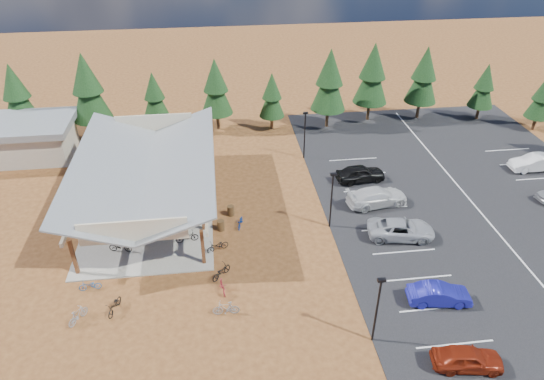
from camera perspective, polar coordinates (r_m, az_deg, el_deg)
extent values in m
plane|color=#583017|center=(38.50, 0.12, -6.61)|extent=(140.00, 140.00, 0.00)
cube|color=black|center=(46.37, 22.95, -1.96)|extent=(27.00, 44.00, 0.04)
cube|color=gray|center=(44.37, -13.97, -1.71)|extent=(10.60, 18.60, 0.10)
cube|color=#502316|center=(37.80, -22.31, -7.28)|extent=(0.25, 0.25, 3.00)
cube|color=#502316|center=(41.04, -21.11, -3.57)|extent=(0.25, 0.25, 3.00)
cube|color=#502316|center=(44.44, -20.10, -0.41)|extent=(0.25, 0.25, 3.00)
cube|color=#502316|center=(47.96, -19.24, 2.29)|extent=(0.25, 0.25, 3.00)
cube|color=#502316|center=(51.59, -18.49, 4.61)|extent=(0.25, 0.25, 3.00)
cube|color=#502316|center=(36.26, -8.15, -6.62)|extent=(0.25, 0.25, 3.00)
cube|color=#502316|center=(39.62, -8.17, -2.82)|extent=(0.25, 0.25, 3.00)
cube|color=#502316|center=(43.13, -8.19, 0.38)|extent=(0.25, 0.25, 3.00)
cube|color=#502316|center=(46.75, -8.21, 3.09)|extent=(0.25, 0.25, 3.00)
cube|color=#502316|center=(50.46, -8.22, 5.41)|extent=(0.25, 0.25, 3.00)
cube|color=beige|center=(43.79, -20.97, 1.20)|extent=(0.22, 18.00, 0.35)
cube|color=beige|center=(42.35, -7.80, 2.14)|extent=(0.22, 18.00, 0.35)
cube|color=slate|center=(42.87, -18.49, 2.43)|extent=(5.85, 19.40, 2.13)
cube|color=slate|center=(42.02, -10.76, 3.00)|extent=(5.85, 19.40, 2.13)
cube|color=beige|center=(34.90, -16.01, -4.71)|extent=(7.50, 0.15, 1.80)
cube|color=beige|center=(50.38, -13.69, 7.66)|extent=(7.50, 0.15, 1.80)
cube|color=#ADA593|center=(56.52, -27.46, 4.98)|extent=(10.00, 6.00, 3.20)
cube|color=slate|center=(55.76, -27.96, 6.75)|extent=(11.00, 7.00, 0.70)
cylinder|color=black|center=(30.61, 12.19, -13.82)|extent=(0.14, 0.14, 5.00)
cube|color=black|center=(28.85, 12.78, -10.30)|extent=(0.50, 0.25, 0.18)
cylinder|color=black|center=(39.41, 6.99, -1.34)|extent=(0.14, 0.14, 5.00)
cube|color=black|center=(38.06, 7.24, 1.85)|extent=(0.50, 0.25, 0.18)
cylinder|color=black|center=(49.57, 3.85, 6.33)|extent=(0.14, 0.14, 5.00)
cube|color=black|center=(48.50, 3.96, 9.03)|extent=(0.50, 0.25, 0.18)
cylinder|color=#463019|center=(40.13, -6.05, -4.15)|extent=(0.60, 0.60, 0.90)
cylinder|color=#463019|center=(41.77, -4.87, -2.44)|extent=(0.60, 0.60, 0.90)
cylinder|color=#382314|center=(60.75, -26.88, 6.36)|extent=(0.36, 0.36, 2.09)
cone|color=black|center=(59.48, -27.72, 9.41)|extent=(3.68, 3.68, 5.02)
cone|color=black|center=(58.82, -28.24, 11.27)|extent=(2.85, 2.85, 3.77)
cylinder|color=#382314|center=(57.62, -19.98, 6.81)|extent=(0.36, 0.36, 2.37)
cone|color=black|center=(56.13, -20.75, 10.51)|extent=(4.17, 4.17, 5.68)
cone|color=black|center=(55.37, -21.23, 12.76)|extent=(3.22, 3.22, 4.26)
cylinder|color=#382314|center=(57.76, -13.24, 7.64)|extent=(0.36, 0.36, 1.69)
cone|color=black|center=(56.66, -13.61, 10.27)|extent=(2.97, 2.97, 4.05)
cone|color=black|center=(56.07, -13.83, 11.86)|extent=(2.30, 2.30, 3.04)
cylinder|color=#382314|center=(56.82, -6.38, 8.09)|extent=(0.36, 0.36, 2.03)
cone|color=black|center=(55.49, -6.59, 11.34)|extent=(3.58, 3.58, 4.88)
cone|color=black|center=(54.80, -6.73, 13.32)|extent=(2.77, 2.77, 3.66)
cylinder|color=#382314|center=(56.62, -0.02, 7.98)|extent=(0.36, 0.36, 1.63)
cone|color=black|center=(55.53, -0.02, 10.59)|extent=(2.88, 2.88, 3.92)
cone|color=black|center=(54.94, -0.02, 12.17)|extent=(2.22, 2.22, 2.94)
cylinder|color=#382314|center=(57.40, 6.49, 8.46)|extent=(0.36, 0.36, 2.25)
cone|color=black|center=(55.96, 6.74, 12.04)|extent=(3.96, 3.96, 5.40)
cone|color=black|center=(55.23, 6.89, 14.23)|extent=(3.06, 3.06, 4.05)
cylinder|color=#382314|center=(60.00, 11.26, 9.14)|extent=(0.36, 0.36, 2.27)
cone|color=black|center=(58.62, 11.66, 12.60)|extent=(3.99, 3.99, 5.45)
cone|color=black|center=(57.92, 11.91, 14.71)|extent=(3.09, 3.09, 4.09)
cylinder|color=#382314|center=(62.01, 16.80, 9.07)|extent=(0.36, 0.36, 2.13)
cone|color=black|center=(60.75, 17.34, 12.19)|extent=(3.75, 3.75, 5.11)
cone|color=black|center=(60.09, 17.68, 14.09)|extent=(2.89, 2.89, 3.83)
cylinder|color=#382314|center=(64.14, 23.04, 8.39)|extent=(0.36, 0.36, 1.67)
cone|color=black|center=(63.16, 23.60, 10.73)|extent=(2.94, 2.94, 4.01)
cone|color=black|center=(62.63, 23.93, 12.13)|extent=(2.27, 2.27, 3.01)
cylinder|color=#382314|center=(64.03, 28.46, 6.92)|extent=(0.36, 0.36, 1.59)
cone|color=black|center=(63.09, 29.09, 9.12)|extent=(2.80, 2.80, 3.82)
imported|color=black|center=(39.32, -17.41, -6.35)|extent=(1.90, 0.97, 0.95)
imported|color=#A0A2A8|center=(42.85, -19.14, -3.16)|extent=(1.60, 0.47, 0.96)
imported|color=navy|center=(47.36, -15.94, 0.96)|extent=(1.57, 0.74, 0.79)
imported|color=maroon|center=(48.65, -16.11, 1.88)|extent=(1.49, 0.51, 0.88)
imported|color=black|center=(39.07, -9.98, -5.45)|extent=(1.89, 0.90, 0.95)
imported|color=#9C9EA6|center=(42.83, -11.08, -1.83)|extent=(1.60, 0.81, 0.93)
imported|color=#1B3595|center=(45.53, -11.18, 0.33)|extent=(1.65, 0.73, 0.84)
imported|color=maroon|center=(47.88, -9.76, 2.24)|extent=(1.52, 0.54, 0.89)
imported|color=black|center=(34.72, -18.03, -12.81)|extent=(1.13, 1.95, 0.97)
imported|color=gray|center=(34.86, -21.89, -13.51)|extent=(1.31, 1.70, 1.02)
imported|color=#205596|center=(36.86, -20.63, -10.47)|extent=(1.59, 0.68, 0.81)
imported|color=maroon|center=(34.55, -5.85, -11.24)|extent=(0.75, 1.67, 0.97)
imported|color=black|center=(35.71, -6.00, -9.52)|extent=(1.74, 1.77, 0.97)
imported|color=gray|center=(33.00, -5.43, -13.68)|extent=(1.82, 0.57, 1.08)
imported|color=navy|center=(40.39, -3.73, -3.77)|extent=(0.96, 1.76, 0.88)
imported|color=black|center=(37.98, -6.41, -6.56)|extent=(1.92, 1.31, 0.96)
imported|color=maroon|center=(32.10, 22.01, -17.88)|extent=(4.32, 2.26, 1.40)
imported|color=#1B1C99|center=(35.33, 19.07, -11.54)|extent=(4.38, 1.99, 1.39)
imported|color=#A4A7AD|center=(40.30, 14.94, -4.47)|extent=(5.66, 3.26, 1.48)
imported|color=silver|center=(43.73, 12.27, -0.78)|extent=(5.74, 3.00, 1.59)
imported|color=black|center=(46.95, 10.36, 1.94)|extent=(4.84, 2.34, 1.59)
imported|color=white|center=(54.60, 28.47, 2.84)|extent=(4.76, 1.67, 1.57)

